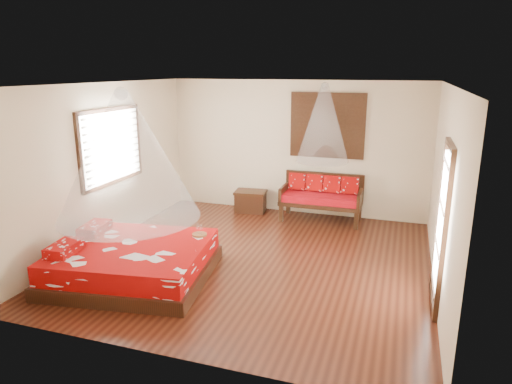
{
  "coord_description": "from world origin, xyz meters",
  "views": [
    {
      "loc": [
        2.19,
        -6.55,
        3.04
      ],
      "look_at": [
        0.03,
        0.01,
        1.15
      ],
      "focal_mm": 32.0,
      "sensor_mm": 36.0,
      "label": 1
    }
  ],
  "objects": [
    {
      "name": "room",
      "position": [
        0.0,
        0.0,
        1.4
      ],
      "size": [
        5.54,
        5.54,
        2.84
      ],
      "color": "#33130B",
      "rests_on": "ground"
    },
    {
      "name": "bed",
      "position": [
        -1.52,
        -1.17,
        0.25
      ],
      "size": [
        2.46,
        2.28,
        0.65
      ],
      "rotation": [
        0.0,
        0.0,
        0.14
      ],
      "color": "black",
      "rests_on": "floor"
    },
    {
      "name": "daybed",
      "position": [
        0.66,
        2.37,
        0.52
      ],
      "size": [
        1.63,
        0.72,
        0.94
      ],
      "color": "black",
      "rests_on": "floor"
    },
    {
      "name": "storage_chest",
      "position": [
        -0.9,
        2.45,
        0.23
      ],
      "size": [
        0.72,
        0.56,
        0.46
      ],
      "rotation": [
        0.0,
        0.0,
        0.12
      ],
      "color": "black",
      "rests_on": "floor"
    },
    {
      "name": "shutter_panel",
      "position": [
        0.66,
        2.72,
        1.9
      ],
      "size": [
        1.52,
        0.06,
        1.32
      ],
      "color": "black",
      "rests_on": "wall_back"
    },
    {
      "name": "window_left",
      "position": [
        -2.71,
        0.2,
        1.7
      ],
      "size": [
        0.1,
        1.74,
        1.34
      ],
      "color": "black",
      "rests_on": "wall_left"
    },
    {
      "name": "glazed_door",
      "position": [
        2.72,
        -0.6,
        1.07
      ],
      "size": [
        0.08,
        1.02,
        2.16
      ],
      "color": "black",
      "rests_on": "floor"
    },
    {
      "name": "wine_tray",
      "position": [
        -0.75,
        -0.46,
        0.55
      ],
      "size": [
        0.23,
        0.23,
        0.19
      ],
      "rotation": [
        0.0,
        0.0,
        -0.33
      ],
      "color": "brown",
      "rests_on": "bed"
    },
    {
      "name": "mosquito_net_main",
      "position": [
        -1.5,
        -1.16,
        1.85
      ],
      "size": [
        2.02,
        2.02,
        1.8
      ],
      "primitive_type": "cone",
      "color": "white",
      "rests_on": "ceiling"
    },
    {
      "name": "mosquito_net_daybed",
      "position": [
        0.66,
        2.25,
        2.0
      ],
      "size": [
        1.03,
        1.03,
        1.5
      ],
      "primitive_type": "cone",
      "color": "white",
      "rests_on": "ceiling"
    }
  ]
}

